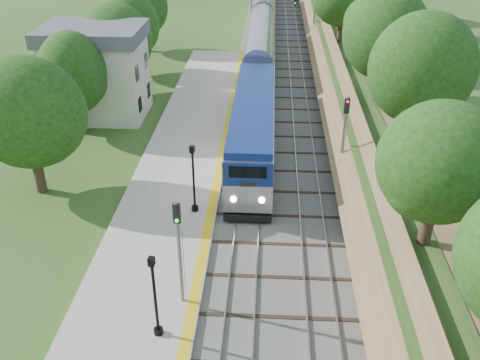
# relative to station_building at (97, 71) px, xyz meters

# --- Properties ---
(trackbed) EXTENTS (9.50, 170.00, 0.28)m
(trackbed) POSITION_rel_station_building_xyz_m (16.00, 30.00, -4.02)
(trackbed) COLOR #4C4944
(trackbed) RESTS_ON ground
(platform) EXTENTS (6.40, 68.00, 0.38)m
(platform) POSITION_rel_station_building_xyz_m (8.80, -14.00, -3.90)
(platform) COLOR gray
(platform) RESTS_ON ground
(yellow_stripe) EXTENTS (0.55, 68.00, 0.01)m
(yellow_stripe) POSITION_rel_station_building_xyz_m (11.65, -14.00, -3.70)
(yellow_stripe) COLOR gold
(yellow_stripe) RESTS_ON platform
(embankment) EXTENTS (10.64, 170.00, 11.70)m
(embankment) POSITION_rel_station_building_xyz_m (24.35, 30.00, -2.14)
(embankment) COLOR brown
(embankment) RESTS_ON ground
(station_building) EXTENTS (8.60, 6.60, 8.00)m
(station_building) POSITION_rel_station_building_xyz_m (0.00, 0.00, 0.00)
(station_building) COLOR beige
(station_building) RESTS_ON ground
(signal_gantry) EXTENTS (8.40, 0.38, 6.20)m
(signal_gantry) POSITION_rel_station_building_xyz_m (16.47, 24.99, 0.73)
(signal_gantry) COLOR slate
(signal_gantry) RESTS_ON ground
(trees_behind_platform) EXTENTS (7.82, 53.32, 7.21)m
(trees_behind_platform) POSITION_rel_station_building_xyz_m (2.83, -9.33, 0.44)
(trees_behind_platform) COLOR #332316
(trees_behind_platform) RESTS_ON ground
(lamppost_mid) EXTENTS (0.43, 0.43, 4.40)m
(lamppost_mid) POSITION_rel_station_building_xyz_m (10.33, -26.64, -1.75)
(lamppost_mid) COLOR black
(lamppost_mid) RESTS_ON platform
(lamppost_far) EXTENTS (0.45, 0.45, 4.53)m
(lamppost_far) POSITION_rel_station_building_xyz_m (10.62, -16.05, -1.68)
(lamppost_far) COLOR black
(lamppost_far) RESTS_ON platform
(signal_platform) EXTENTS (0.34, 0.27, 5.79)m
(signal_platform) POSITION_rel_station_building_xyz_m (11.10, -24.35, -0.15)
(signal_platform) COLOR slate
(signal_platform) RESTS_ON platform
(signal_farside) EXTENTS (0.35, 0.28, 6.39)m
(signal_farside) POSITION_rel_station_building_xyz_m (20.20, -11.46, -0.07)
(signal_farside) COLOR slate
(signal_farside) RESTS_ON ground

